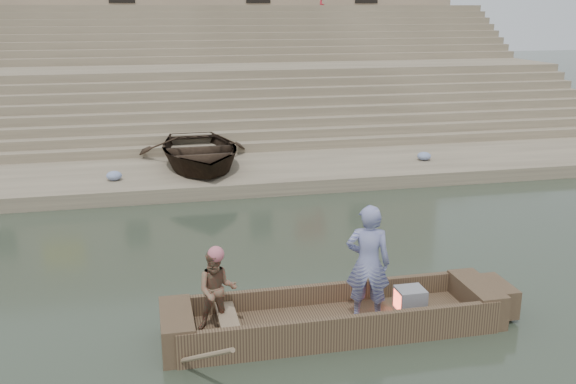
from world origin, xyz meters
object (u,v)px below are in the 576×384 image
object	(u,v)px
standing_man	(368,263)
television	(409,300)
rowing_man	(217,290)
beached_rowboat	(199,151)
main_rowboat	(334,324)

from	to	relation	value
standing_man	television	distance (m)	1.12
standing_man	television	xyz separation A→B (m)	(0.80, 0.11, -0.78)
rowing_man	beached_rowboat	xyz separation A→B (m)	(0.59, 10.12, 0.02)
main_rowboat	standing_man	xyz separation A→B (m)	(0.51, -0.11, 1.09)
main_rowboat	rowing_man	distance (m)	2.05
rowing_man	beached_rowboat	size ratio (longest dim) A/B	0.27
main_rowboat	television	size ratio (longest dim) A/B	10.87
standing_man	rowing_man	size ratio (longest dim) A/B	1.48
television	main_rowboat	bearing A→B (deg)	180.00
main_rowboat	rowing_man	world-z (taller)	rowing_man
standing_man	rowing_man	distance (m)	2.44
standing_man	beached_rowboat	bearing A→B (deg)	-60.50
standing_man	main_rowboat	bearing A→B (deg)	7.14
standing_man	beached_rowboat	distance (m)	10.47
television	standing_man	bearing A→B (deg)	-172.02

